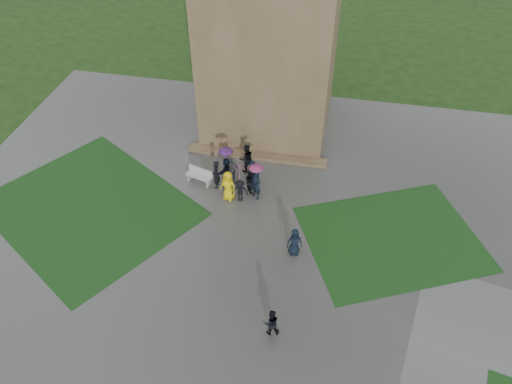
# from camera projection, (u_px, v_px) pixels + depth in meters

# --- Properties ---
(ground) EXTENTS (120.00, 120.00, 0.00)m
(ground) POSITION_uv_depth(u_px,v_px,m) (215.00, 287.00, 24.44)
(ground) COLOR black
(plaza) EXTENTS (34.00, 34.00, 0.02)m
(plaza) POSITION_uv_depth(u_px,v_px,m) (225.00, 256.00, 25.90)
(plaza) COLOR #3B3B39
(plaza) RESTS_ON ground
(lawn_inset_left) EXTENTS (14.10, 13.46, 0.01)m
(lawn_inset_left) POSITION_uv_depth(u_px,v_px,m) (90.00, 208.00, 28.61)
(lawn_inset_left) COLOR #123312
(lawn_inset_left) RESTS_ON plaza
(lawn_inset_right) EXTENTS (11.12, 10.15, 0.01)m
(lawn_inset_right) POSITION_uv_depth(u_px,v_px,m) (392.00, 238.00, 26.83)
(lawn_inset_right) COLOR #123312
(lawn_inset_right) RESTS_ON plaza
(tower_plinth) EXTENTS (9.00, 0.80, 0.22)m
(tower_plinth) POSITION_uv_depth(u_px,v_px,m) (257.00, 155.00, 32.11)
(tower_plinth) COLOR brown
(tower_plinth) RESTS_ON plaza
(bench) EXTENTS (1.73, 0.95, 0.96)m
(bench) POSITION_uv_depth(u_px,v_px,m) (200.00, 176.00, 30.00)
(bench) COLOR #B0B1AC
(bench) RESTS_ON plaza
(visitor_cluster) EXTENTS (3.19, 3.80, 2.64)m
(visitor_cluster) POSITION_uv_depth(u_px,v_px,m) (238.00, 170.00, 29.19)
(visitor_cluster) COLOR black
(visitor_cluster) RESTS_ON plaza
(pedestrian_mid) EXTENTS (0.93, 0.75, 1.67)m
(pedestrian_mid) POSITION_uv_depth(u_px,v_px,m) (295.00, 242.00, 25.50)
(pedestrian_mid) COLOR black
(pedestrian_mid) RESTS_ON plaza
(pedestrian_near) EXTENTS (0.83, 0.61, 1.53)m
(pedestrian_near) POSITION_uv_depth(u_px,v_px,m) (271.00, 322.00, 22.02)
(pedestrian_near) COLOR black
(pedestrian_near) RESTS_ON plaza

